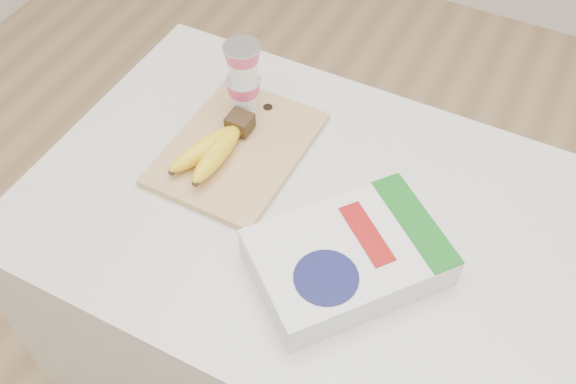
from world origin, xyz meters
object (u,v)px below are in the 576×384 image
Objects in this scene: table at (312,317)px; yogurt_stack at (243,78)px; cereal_box at (348,257)px; cutting_board at (238,148)px; bananas at (215,147)px.

yogurt_stack is at bearing 147.43° from table.
yogurt_stack is 0.42m from cereal_box.
yogurt_stack is 0.45× the size of cereal_box.
cutting_board is 0.06m from bananas.
cutting_board is at bearing 163.22° from table.
table is at bearing 175.85° from cereal_box.
yogurt_stack is (-0.03, 0.09, 0.10)m from cutting_board.
table is at bearing -5.04° from bananas.
bananas is at bearing -159.80° from cereal_box.
cereal_box is (0.10, -0.09, 0.45)m from table.
table is 0.46m from cereal_box.
bananas reaches higher than table.
cereal_box is at bearing -43.09° from table.
table is 2.91× the size of cereal_box.
cutting_board is 1.64× the size of bananas.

